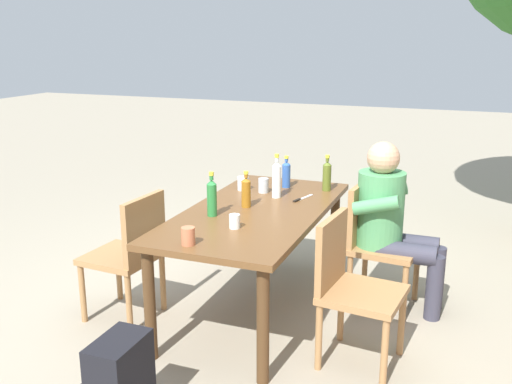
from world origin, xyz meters
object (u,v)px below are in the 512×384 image
(bottle_clear, at_px, (277,179))
(bottle_amber, at_px, (246,192))
(cup_terracotta, at_px, (188,236))
(backpack_by_near_side, at_px, (119,384))
(chair_far_right, at_px, (350,282))
(bottle_green, at_px, (212,197))
(chair_near_right, at_px, (131,250))
(cup_steel, at_px, (263,185))
(cup_white, at_px, (235,221))
(table_knife, at_px, (302,199))
(person_in_white_shirt, at_px, (391,218))
(bottle_olive, at_px, (327,175))
(dining_table, at_px, (256,222))
(cup_glass, at_px, (243,183))
(chair_far_left, at_px, (374,238))
(bottle_blue, at_px, (286,174))

(bottle_clear, bearing_deg, bottle_amber, -20.73)
(bottle_clear, bearing_deg, cup_terracotta, -7.24)
(bottle_amber, height_order, backpack_by_near_side, bottle_amber)
(chair_far_right, distance_m, bottle_green, 1.03)
(chair_near_right, distance_m, cup_steel, 1.08)
(chair_near_right, relative_size, cup_white, 10.04)
(cup_terracotta, xyz_separation_m, table_knife, (-1.11, 0.32, -0.05))
(chair_near_right, relative_size, table_knife, 3.68)
(table_knife, bearing_deg, bottle_green, -36.42)
(bottle_clear, bearing_deg, chair_far_right, 44.33)
(person_in_white_shirt, bearing_deg, bottle_olive, -114.76)
(cup_steel, bearing_deg, dining_table, 13.83)
(cup_glass, bearing_deg, bottle_clear, 71.28)
(bottle_clear, bearing_deg, person_in_white_shirt, 95.09)
(bottle_green, relative_size, bottle_clear, 0.92)
(chair_near_right, xyz_separation_m, person_in_white_shirt, (-0.81, 1.57, 0.17))
(bottle_green, xyz_separation_m, cup_white, (0.18, 0.23, -0.08))
(chair_near_right, xyz_separation_m, cup_terracotta, (0.36, 0.62, 0.30))
(chair_far_left, bearing_deg, chair_far_right, 0.01)
(bottle_olive, bearing_deg, person_in_white_shirt, 65.24)
(chair_far_left, bearing_deg, person_in_white_shirt, 85.98)
(cup_terracotta, height_order, cup_steel, cup_steel)
(cup_white, height_order, cup_glass, cup_glass)
(bottle_amber, distance_m, cup_glass, 0.45)
(bottle_green, bearing_deg, chair_near_right, -71.83)
(bottle_amber, bearing_deg, table_knife, 136.70)
(bottle_amber, distance_m, cup_steel, 0.39)
(bottle_green, bearing_deg, bottle_olive, 148.76)
(bottle_olive, distance_m, backpack_by_near_side, 2.19)
(chair_far_left, relative_size, person_in_white_shirt, 0.74)
(bottle_green, distance_m, cup_white, 0.30)
(chair_near_right, xyz_separation_m, backpack_by_near_side, (1.00, 0.56, -0.26))
(bottle_green, relative_size, table_knife, 1.23)
(bottle_clear, xyz_separation_m, backpack_by_near_side, (1.73, -0.20, -0.65))
(cup_terracotta, bearing_deg, chair_far_left, 144.37)
(bottle_clear, relative_size, cup_steel, 2.98)
(bottle_green, bearing_deg, bottle_clear, 156.64)
(bottle_olive, bearing_deg, cup_terracotta, -16.89)
(chair_far_left, xyz_separation_m, bottle_clear, (0.08, -0.70, 0.39))
(chair_far_right, relative_size, bottle_olive, 3.21)
(bottle_green, bearing_deg, table_knife, 143.58)
(dining_table, height_order, chair_far_left, chair_far_left)
(bottle_green, bearing_deg, bottle_blue, 165.71)
(bottle_blue, bearing_deg, chair_far_left, 73.47)
(person_in_white_shirt, distance_m, bottle_clear, 0.84)
(cup_white, bearing_deg, cup_glass, -160.94)
(table_knife, bearing_deg, bottle_blue, -143.12)
(chair_far_right, bearing_deg, bottle_olive, -158.15)
(cup_glass, xyz_separation_m, table_knife, (0.09, 0.49, -0.05))
(backpack_by_near_side, bearing_deg, dining_table, 172.91)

